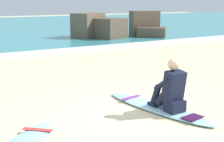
# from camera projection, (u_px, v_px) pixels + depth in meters

# --- Properties ---
(ground_plane) EXTENTS (80.00, 80.00, 0.00)m
(ground_plane) POSITION_uv_depth(u_px,v_px,m) (141.00, 116.00, 5.89)
(ground_plane) COLOR beige
(breaking_foam) EXTENTS (80.00, 0.90, 0.11)m
(breaking_foam) POSITION_uv_depth(u_px,v_px,m) (16.00, 55.00, 12.11)
(breaking_foam) COLOR white
(breaking_foam) RESTS_ON ground
(surfboard_main) EXTENTS (0.85, 2.60, 0.08)m
(surfboard_main) POSITION_uv_depth(u_px,v_px,m) (157.00, 108.00, 6.25)
(surfboard_main) COLOR #9ED1E5
(surfboard_main) RESTS_ON ground
(surfer_seated) EXTENTS (0.37, 0.70, 0.95)m
(surfer_seated) POSITION_uv_depth(u_px,v_px,m) (171.00, 90.00, 5.95)
(surfer_seated) COLOR black
(surfer_seated) RESTS_ON surfboard_main
(rock_outcrop_distant) EXTENTS (4.95, 3.34, 1.46)m
(rock_outcrop_distant) POSITION_uv_depth(u_px,v_px,m) (117.00, 28.00, 17.67)
(rock_outcrop_distant) COLOR brown
(rock_outcrop_distant) RESTS_ON ground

